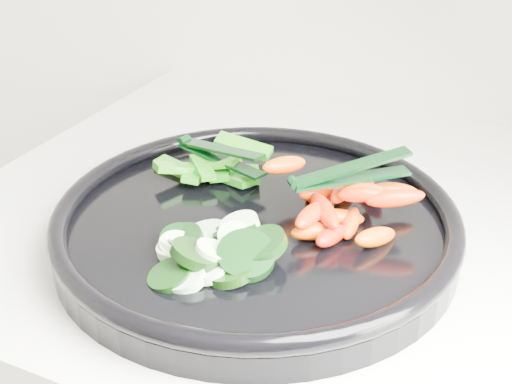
% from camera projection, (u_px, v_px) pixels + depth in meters
% --- Properties ---
extents(veggie_tray, '(0.49, 0.49, 0.04)m').
position_uv_depth(veggie_tray, '(256.00, 225.00, 0.66)').
color(veggie_tray, black).
rests_on(veggie_tray, counter).
extents(cucumber_pile, '(0.13, 0.13, 0.04)m').
position_uv_depth(cucumber_pile, '(207.00, 250.00, 0.60)').
color(cucumber_pile, black).
rests_on(cucumber_pile, veggie_tray).
extents(carrot_pile, '(0.16, 0.14, 0.05)m').
position_uv_depth(carrot_pile, '(341.00, 205.00, 0.64)').
color(carrot_pile, '#F84600').
rests_on(carrot_pile, veggie_tray).
extents(pepper_pile, '(0.12, 0.11, 0.04)m').
position_uv_depth(pepper_pile, '(215.00, 168.00, 0.73)').
color(pepper_pile, '#1B6309').
rests_on(pepper_pile, veggie_tray).
extents(tong_carrot, '(0.09, 0.09, 0.02)m').
position_uv_depth(tong_carrot, '(348.00, 173.00, 0.63)').
color(tong_carrot, black).
rests_on(tong_carrot, carrot_pile).
extents(tong_pepper, '(0.11, 0.05, 0.02)m').
position_uv_depth(tong_pepper, '(218.00, 153.00, 0.72)').
color(tong_pepper, black).
rests_on(tong_pepper, pepper_pile).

